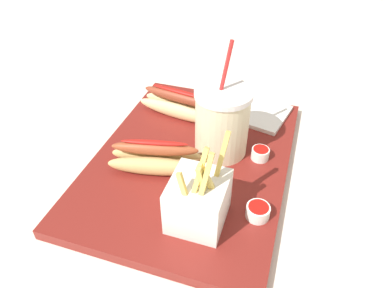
% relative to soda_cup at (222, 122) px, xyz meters
% --- Properties ---
extents(ground_plane, '(2.40, 2.40, 0.02)m').
position_rel_soda_cup_xyz_m(ground_plane, '(-0.04, 0.05, -0.10)').
color(ground_plane, silver).
extents(food_tray, '(0.48, 0.35, 0.02)m').
position_rel_soda_cup_xyz_m(food_tray, '(-0.04, 0.05, -0.08)').
color(food_tray, maroon).
rests_on(food_tray, ground_plane).
extents(soda_cup, '(0.10, 0.10, 0.22)m').
position_rel_soda_cup_xyz_m(soda_cup, '(0.00, 0.00, 0.00)').
color(soda_cup, beige).
rests_on(soda_cup, food_tray).
extents(fries_basket, '(0.09, 0.08, 0.15)m').
position_rel_soda_cup_xyz_m(fries_basket, '(-0.18, -0.01, -0.02)').
color(fries_basket, white).
rests_on(fries_basket, food_tray).
extents(hot_dog_1, '(0.08, 0.19, 0.06)m').
position_rel_soda_cup_xyz_m(hot_dog_1, '(0.09, 0.12, -0.04)').
color(hot_dog_1, '#E5C689').
rests_on(hot_dog_1, food_tray).
extents(hot_dog_2, '(0.10, 0.18, 0.06)m').
position_rel_soda_cup_xyz_m(hot_dog_2, '(-0.09, 0.10, -0.04)').
color(hot_dog_2, tan).
rests_on(hot_dog_2, food_tray).
extents(ketchup_cup_1, '(0.03, 0.03, 0.02)m').
position_rel_soda_cup_xyz_m(ketchup_cup_1, '(-0.00, -0.08, -0.05)').
color(ketchup_cup_1, white).
rests_on(ketchup_cup_1, food_tray).
extents(ketchup_cup_2, '(0.04, 0.04, 0.02)m').
position_rel_soda_cup_xyz_m(ketchup_cup_2, '(-0.14, -0.10, -0.05)').
color(ketchup_cup_2, white).
rests_on(ketchup_cup_2, food_tray).
extents(napkin_stack, '(0.14, 0.14, 0.01)m').
position_rel_soda_cup_xyz_m(napkin_stack, '(0.14, -0.05, -0.06)').
color(napkin_stack, white).
rests_on(napkin_stack, food_tray).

